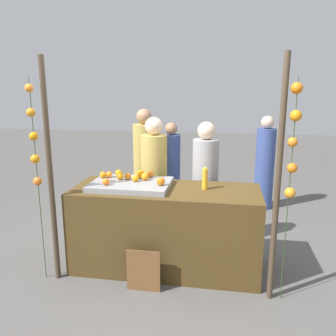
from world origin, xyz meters
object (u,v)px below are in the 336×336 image
(juice_bottle, at_px, (205,179))
(vendor_left, at_px, (154,186))
(orange_1, at_px, (119,173))
(chalkboard_sign, at_px, (144,271))
(stall_counter, at_px, (166,228))
(orange_0, at_px, (109,174))
(vendor_right, at_px, (205,190))

(juice_bottle, distance_m, vendor_left, 0.93)
(orange_1, relative_size, chalkboard_sign, 0.18)
(stall_counter, distance_m, chalkboard_sign, 0.60)
(orange_0, bearing_deg, vendor_left, 47.51)
(vendor_left, bearing_deg, orange_1, -129.15)
(orange_0, bearing_deg, stall_counter, -11.78)
(orange_1, xyz_separation_m, chalkboard_sign, (0.46, -0.74, -0.82))
(juice_bottle, bearing_deg, orange_0, 175.23)
(stall_counter, height_order, vendor_left, vendor_left)
(orange_1, distance_m, vendor_left, 0.60)
(orange_1, bearing_deg, juice_bottle, -8.54)
(stall_counter, xyz_separation_m, orange_0, (-0.70, 0.15, 0.56))
(stall_counter, distance_m, vendor_right, 0.78)
(orange_0, bearing_deg, chalkboard_sign, -50.31)
(orange_1, relative_size, vendor_left, 0.05)
(vendor_left, bearing_deg, juice_bottle, -39.83)
(stall_counter, height_order, chalkboard_sign, stall_counter)
(juice_bottle, height_order, vendor_left, vendor_left)
(orange_0, xyz_separation_m, vendor_left, (0.44, 0.48, -0.25))
(chalkboard_sign, relative_size, vendor_right, 0.28)
(vendor_right, bearing_deg, stall_counter, -122.98)
(stall_counter, xyz_separation_m, orange_1, (-0.60, 0.21, 0.57))
(juice_bottle, distance_m, chalkboard_sign, 1.16)
(juice_bottle, height_order, chalkboard_sign, juice_bottle)
(orange_1, height_order, vendor_left, vendor_left)
(stall_counter, height_order, orange_0, orange_0)
(stall_counter, relative_size, chalkboard_sign, 4.55)
(chalkboard_sign, distance_m, vendor_right, 1.37)
(orange_0, height_order, orange_1, orange_1)
(chalkboard_sign, height_order, vendor_left, vendor_left)
(stall_counter, relative_size, vendor_left, 1.25)
(orange_1, height_order, chalkboard_sign, orange_1)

